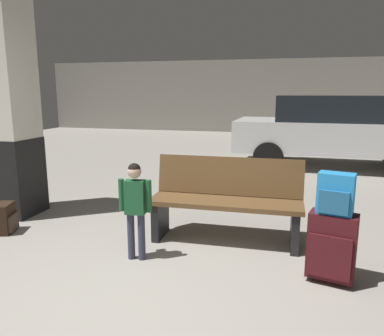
{
  "coord_description": "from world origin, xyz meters",
  "views": [
    {
      "loc": [
        1.2,
        -2.22,
        1.59
      ],
      "look_at": [
        0.27,
        1.3,
        0.85
      ],
      "focal_mm": 35.44,
      "sensor_mm": 36.0,
      "label": 1
    }
  ],
  "objects_px": {
    "suitcase": "(332,246)",
    "backpack_dark_floor": "(5,218)",
    "backpack_bright": "(336,194)",
    "structural_pillar": "(8,104)",
    "bench": "(226,201)",
    "parked_car_near": "(333,130)",
    "child": "(135,201)"
  },
  "relations": [
    {
      "from": "child",
      "to": "suitcase",
      "type": "bearing_deg",
      "value": -0.18
    },
    {
      "from": "suitcase",
      "to": "backpack_dark_floor",
      "type": "distance_m",
      "value": 3.5
    },
    {
      "from": "bench",
      "to": "child",
      "type": "bearing_deg",
      "value": -137.03
    },
    {
      "from": "bench",
      "to": "backpack_dark_floor",
      "type": "xyz_separation_m",
      "value": [
        -2.47,
        -0.43,
        -0.28
      ]
    },
    {
      "from": "structural_pillar",
      "to": "suitcase",
      "type": "xyz_separation_m",
      "value": [
        3.84,
        -0.9,
        -1.12
      ]
    },
    {
      "from": "backpack_bright",
      "to": "suitcase",
      "type": "bearing_deg",
      "value": 76.64
    },
    {
      "from": "child",
      "to": "backpack_dark_floor",
      "type": "height_order",
      "value": "child"
    },
    {
      "from": "backpack_bright",
      "to": "child",
      "type": "height_order",
      "value": "backpack_bright"
    },
    {
      "from": "bench",
      "to": "structural_pillar",
      "type": "bearing_deg",
      "value": 175.94
    },
    {
      "from": "bench",
      "to": "child",
      "type": "distance_m",
      "value": 1.03
    },
    {
      "from": "structural_pillar",
      "to": "suitcase",
      "type": "height_order",
      "value": "structural_pillar"
    },
    {
      "from": "structural_pillar",
      "to": "bench",
      "type": "xyz_separation_m",
      "value": [
        2.83,
        -0.2,
        -1.0
      ]
    },
    {
      "from": "backpack_bright",
      "to": "backpack_dark_floor",
      "type": "distance_m",
      "value": 3.55
    },
    {
      "from": "structural_pillar",
      "to": "bench",
      "type": "bearing_deg",
      "value": -4.06
    },
    {
      "from": "structural_pillar",
      "to": "parked_car_near",
      "type": "xyz_separation_m",
      "value": [
        4.31,
        4.38,
        -0.63
      ]
    },
    {
      "from": "parked_car_near",
      "to": "bench",
      "type": "bearing_deg",
      "value": -107.94
    },
    {
      "from": "structural_pillar",
      "to": "parked_car_near",
      "type": "bearing_deg",
      "value": 45.43
    },
    {
      "from": "structural_pillar",
      "to": "backpack_bright",
      "type": "distance_m",
      "value": 4.0
    },
    {
      "from": "child",
      "to": "parked_car_near",
      "type": "relative_size",
      "value": 0.23
    },
    {
      "from": "suitcase",
      "to": "child",
      "type": "distance_m",
      "value": 1.78
    },
    {
      "from": "bench",
      "to": "parked_car_near",
      "type": "xyz_separation_m",
      "value": [
        1.48,
        4.58,
        0.36
      ]
    },
    {
      "from": "backpack_bright",
      "to": "parked_car_near",
      "type": "distance_m",
      "value": 5.3
    },
    {
      "from": "structural_pillar",
      "to": "parked_car_near",
      "type": "height_order",
      "value": "structural_pillar"
    },
    {
      "from": "structural_pillar",
      "to": "child",
      "type": "distance_m",
      "value": 2.42
    },
    {
      "from": "parked_car_near",
      "to": "child",
      "type": "bearing_deg",
      "value": -112.92
    },
    {
      "from": "suitcase",
      "to": "backpack_dark_floor",
      "type": "relative_size",
      "value": 1.78
    },
    {
      "from": "backpack_bright",
      "to": "backpack_dark_floor",
      "type": "xyz_separation_m",
      "value": [
        -3.48,
        0.27,
        -0.6
      ]
    },
    {
      "from": "bench",
      "to": "backpack_dark_floor",
      "type": "distance_m",
      "value": 2.53
    },
    {
      "from": "child",
      "to": "backpack_dark_floor",
      "type": "relative_size",
      "value": 2.77
    },
    {
      "from": "backpack_bright",
      "to": "child",
      "type": "bearing_deg",
      "value": 179.81
    },
    {
      "from": "backpack_dark_floor",
      "to": "structural_pillar",
      "type": "bearing_deg",
      "value": 119.55
    },
    {
      "from": "backpack_dark_floor",
      "to": "parked_car_near",
      "type": "height_order",
      "value": "parked_car_near"
    }
  ]
}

